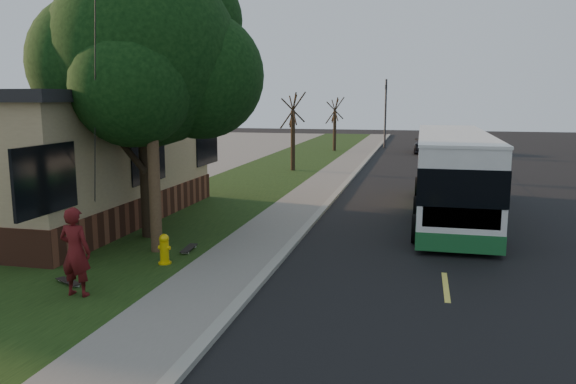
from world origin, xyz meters
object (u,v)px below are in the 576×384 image
object	(u,v)px
leafy_tree	(148,57)
skateboarder	(75,252)
skateboard_main	(189,248)
fire_hydrant	(164,249)
skateboard_spare	(69,282)
traffic_signal	(386,109)
transit_bus	(452,172)
utility_pole	(150,74)
bare_tree_far	(335,125)
distant_car	(428,142)
bare_tree_near	(293,133)
dumpster	(66,207)

from	to	relation	value
leafy_tree	skateboarder	world-z (taller)	leafy_tree
skateboarder	skateboard_main	bearing A→B (deg)	-101.23
fire_hydrant	skateboard_spare	distance (m)	2.34
traffic_signal	transit_bus	world-z (taller)	traffic_signal
skateboarder	leafy_tree	bearing A→B (deg)	-79.08
utility_pole	bare_tree_far	size ratio (longest dim) A/B	2.25
transit_bus	skateboarder	xyz separation A→B (m)	(-7.77, -10.05, -0.55)
skateboarder	distant_car	distance (m)	34.03
bare_tree_far	bare_tree_near	bearing A→B (deg)	-92.39
traffic_signal	transit_bus	size ratio (longest dim) A/B	0.52
leafy_tree	fire_hydrant	bearing A→B (deg)	-59.33
utility_pole	transit_bus	world-z (taller)	utility_pole
bare_tree_near	traffic_signal	size ratio (longest dim) A/B	0.78
skateboard_spare	traffic_signal	bearing A→B (deg)	82.92
bare_tree_far	distant_car	bearing A→B (deg)	6.63
bare_tree_far	skateboard_spare	xyz separation A→B (m)	(-0.96, -31.88, -1.88)
bare_tree_far	traffic_signal	distance (m)	5.44
skateboard_spare	bare_tree_far	bearing A→B (deg)	88.28
bare_tree_far	skateboarder	xyz separation A→B (m)	(-0.35, -32.45, -1.01)
skateboard_spare	dumpster	distance (m)	6.34
bare_tree_far	skateboard_spare	world-z (taller)	bare_tree_far
leafy_tree	traffic_signal	distance (m)	31.76
utility_pole	distant_car	distance (m)	30.91
fire_hydrant	distant_car	bearing A→B (deg)	78.08
utility_pole	bare_tree_far	world-z (taller)	utility_pole
fire_hydrant	leafy_tree	xyz separation A→B (m)	(-1.57, 2.65, 4.73)
transit_bus	traffic_signal	bearing A→B (deg)	98.44
fire_hydrant	bare_tree_far	size ratio (longest dim) A/B	0.18
skateboarder	skateboard_main	distance (m)	3.87
traffic_signal	utility_pole	bearing A→B (deg)	-96.58
fire_hydrant	skateboard_main	size ratio (longest dim) A/B	0.83
utility_pole	skateboard_main	bearing A→B (deg)	16.32
distant_car	dumpster	bearing A→B (deg)	-109.33
bare_tree_far	transit_bus	xyz separation A→B (m)	(7.42, -22.40, -0.47)
fire_hydrant	bare_tree_near	world-z (taller)	bare_tree_near
bare_tree_far	fire_hydrant	bearing A→B (deg)	-89.24
bare_tree_far	skateboard_main	world-z (taller)	bare_tree_far
skateboard_spare	dumpster	bearing A→B (deg)	124.84
skateboard_main	transit_bus	bearing A→B (deg)	42.64
fire_hydrant	bare_tree_near	xyz separation A→B (m)	(-0.90, 18.00, 1.72)
utility_pole	leafy_tree	world-z (taller)	utility_pole
skateboard_spare	bare_tree_near	bearing A→B (deg)	88.68
bare_tree_far	skateboard_main	size ratio (longest dim) A/B	4.49
leafy_tree	dumpster	xyz separation A→B (m)	(-3.40, 0.66, -4.54)
utility_pole	skateboarder	xyz separation A→B (m)	(-0.05, -3.44, -3.64)
transit_bus	skateboard_main	xyz separation A→B (m)	(-6.92, -6.37, -1.40)
bare_tree_near	bare_tree_far	world-z (taller)	bare_tree_near
fire_hydrant	utility_pole	world-z (taller)	utility_pole
traffic_signal	skateboard_spare	bearing A→B (deg)	-97.08
leafy_tree	distant_car	distance (m)	29.61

